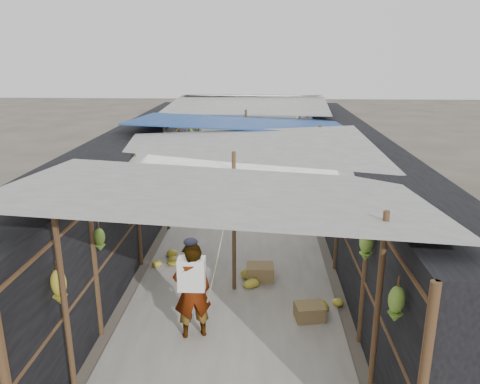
% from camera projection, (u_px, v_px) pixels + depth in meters
% --- Properties ---
extents(aisle_slab, '(3.60, 16.00, 0.02)m').
position_uv_depth(aisle_slab, '(242.00, 223.00, 11.97)').
color(aisle_slab, '#9E998E').
rests_on(aisle_slab, ground).
extents(stall_left, '(1.40, 15.00, 2.30)m').
position_uv_depth(stall_left, '(135.00, 179.00, 11.77)').
color(stall_left, black).
rests_on(stall_left, ground).
extents(stall_right, '(1.40, 15.00, 2.30)m').
position_uv_depth(stall_right, '(352.00, 181.00, 11.53)').
color(stall_right, black).
rests_on(stall_right, ground).
extents(crate_near, '(0.53, 0.43, 0.31)m').
position_uv_depth(crate_near, '(260.00, 273.00, 8.95)').
color(crate_near, olive).
rests_on(crate_near, ground).
extents(crate_mid, '(0.51, 0.44, 0.27)m').
position_uv_depth(crate_mid, '(309.00, 312.00, 7.63)').
color(crate_mid, olive).
rests_on(crate_mid, ground).
extents(crate_back, '(0.44, 0.38, 0.26)m').
position_uv_depth(crate_back, '(208.00, 193.00, 14.13)').
color(crate_back, olive).
rests_on(crate_back, ground).
extents(black_basin, '(0.53, 0.53, 0.16)m').
position_uv_depth(black_basin, '(300.00, 191.00, 14.46)').
color(black_basin, black).
rests_on(black_basin, ground).
extents(vendor_elderly, '(0.66, 0.53, 1.56)m').
position_uv_depth(vendor_elderly, '(192.00, 291.00, 7.00)').
color(vendor_elderly, silver).
rests_on(vendor_elderly, ground).
extents(shopper_blue, '(0.71, 0.57, 1.39)m').
position_uv_depth(shopper_blue, '(236.00, 172.00, 14.33)').
color(shopper_blue, '#2133A5').
rests_on(shopper_blue, ground).
extents(vendor_seated, '(0.45, 0.63, 0.88)m').
position_uv_depth(vendor_seated, '(301.00, 179.00, 14.44)').
color(vendor_seated, '#514C46').
rests_on(vendor_seated, ground).
extents(market_canopy, '(5.62, 15.20, 2.77)m').
position_uv_depth(market_canopy, '(244.00, 128.00, 11.61)').
color(market_canopy, brown).
rests_on(market_canopy, ground).
extents(hanging_bananas, '(3.96, 13.84, 0.79)m').
position_uv_depth(hanging_bananas, '(242.00, 159.00, 11.82)').
color(hanging_bananas, gold).
rests_on(hanging_bananas, ground).
extents(floor_bananas, '(3.77, 9.50, 0.35)m').
position_uv_depth(floor_bananas, '(238.00, 211.00, 12.46)').
color(floor_bananas, gold).
rests_on(floor_bananas, ground).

